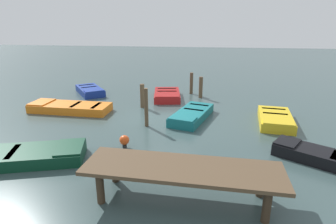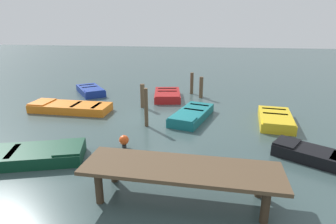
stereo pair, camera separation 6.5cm
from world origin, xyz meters
name	(u,v)px [view 1 (the left image)]	position (x,y,z in m)	size (l,w,h in m)	color
ground_plane	(168,119)	(0.00, 0.00, 0.00)	(80.00, 80.00, 0.00)	#384C4C
dock_segment	(182,171)	(-1.27, 6.17, 0.83)	(5.08, 1.64, 0.95)	brown
rowboat_teal	(192,115)	(-1.12, -0.16, 0.22)	(2.07, 3.41, 0.46)	#14666B
rowboat_red	(167,95)	(0.60, -3.68, 0.22)	(1.90, 2.89, 0.46)	maroon
rowboat_dark_green	(24,156)	(4.08, 4.89, 0.22)	(4.14, 2.54, 0.46)	#0C3823
rowboat_orange	(70,107)	(5.20, -0.43, 0.22)	(4.11, 1.51, 0.46)	orange
rowboat_blue	(90,90)	(5.67, -4.10, 0.22)	(2.65, 2.93, 0.46)	navy
rowboat_black	(325,157)	(-5.69, 3.58, 0.22)	(3.27, 2.55, 0.46)	black
rowboat_yellow	(275,119)	(-4.92, -0.11, 0.22)	(1.71, 2.97, 0.46)	gold
mooring_piling_far_right	(142,96)	(1.64, -1.68, 0.64)	(0.24, 0.24, 1.28)	brown
mooring_piling_near_right	(201,87)	(-1.40, -4.18, 0.64)	(0.23, 0.23, 1.28)	brown
mooring_piling_far_left	(146,108)	(0.80, 1.08, 0.86)	(0.17, 0.17, 1.72)	brown
mooring_piling_near_left	(191,83)	(-0.77, -5.07, 0.68)	(0.21, 0.21, 1.37)	brown
marker_buoy	(124,140)	(1.12, 3.37, 0.29)	(0.36, 0.36, 0.48)	#262626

